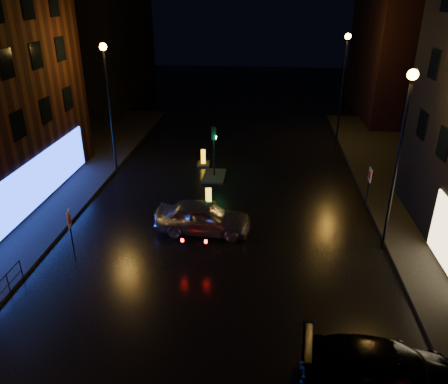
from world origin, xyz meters
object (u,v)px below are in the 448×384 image
at_px(silver_hatchback, 203,217).
at_px(bollard_far, 203,161).
at_px(traffic_signal, 214,170).
at_px(dark_sedan, 385,369).
at_px(road_sign_left, 70,223).
at_px(road_sign_right, 370,178).
at_px(bollard_near, 209,203).

xyz_separation_m(silver_hatchback, bollard_far, (-1.30, 9.34, -0.58)).
xyz_separation_m(traffic_signal, silver_hatchback, (0.28, -7.19, 0.32)).
relative_size(silver_hatchback, dark_sedan, 0.94).
relative_size(road_sign_left, road_sign_right, 1.02).
distance_m(dark_sedan, road_sign_left, 13.87).
height_order(bollard_far, road_sign_left, road_sign_left).
bearing_deg(road_sign_left, road_sign_right, 9.68).
xyz_separation_m(traffic_signal, bollard_far, (-1.02, 2.15, -0.26)).
height_order(bollard_near, road_sign_right, road_sign_right).
bearing_deg(dark_sedan, road_sign_left, 69.74).
xyz_separation_m(traffic_signal, road_sign_right, (9.10, -3.50, 1.25)).
xyz_separation_m(silver_hatchback, road_sign_left, (-5.57, -2.93, 0.97)).
xyz_separation_m(dark_sedan, bollard_far, (-8.14, 18.35, -0.50)).
bearing_deg(road_sign_left, traffic_signal, 47.36).
bearing_deg(traffic_signal, dark_sedan, -66.28).
bearing_deg(road_sign_left, bollard_far, 55.78).
relative_size(silver_hatchback, road_sign_right, 2.06).
bearing_deg(bollard_far, traffic_signal, -68.95).
bearing_deg(road_sign_right, traffic_signal, -21.00).
bearing_deg(road_sign_right, dark_sedan, 81.22).
xyz_separation_m(silver_hatchback, bollard_near, (-0.07, 2.70, -0.56)).
distance_m(bollard_near, road_sign_left, 8.01).
bearing_deg(bollard_near, silver_hatchback, -101.02).
relative_size(dark_sedan, bollard_near, 3.35).
relative_size(bollard_near, road_sign_left, 0.64).
relative_size(silver_hatchback, bollard_far, 3.64).
distance_m(silver_hatchback, dark_sedan, 11.31).
height_order(bollard_far, road_sign_right, road_sign_right).
distance_m(bollard_near, road_sign_right, 9.07).
relative_size(traffic_signal, road_sign_right, 1.48).
xyz_separation_m(road_sign_left, road_sign_right, (14.39, 6.62, -0.04)).
bearing_deg(dark_sedan, traffic_signal, 29.55).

